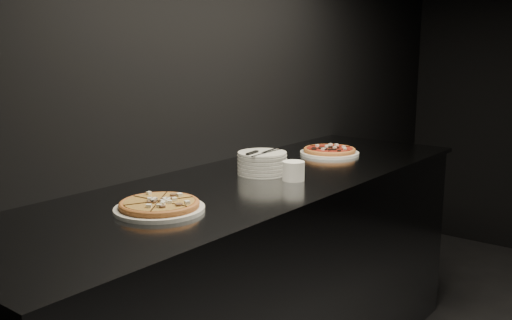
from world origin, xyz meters
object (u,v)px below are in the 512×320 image
Objects in this scene: plate_stack at (262,163)px; cutlery at (261,152)px; pizza_mushroom at (159,206)px; pizza_tomato at (329,151)px; counter at (255,286)px; ramekin at (293,170)px.

plate_stack is 0.05m from cutlery.
pizza_tomato is at bearing 93.82° from pizza_mushroom.
plate_stack reaches higher than pizza_tomato.
counter is 0.81m from pizza_tomato.
ramekin is at bearing 32.75° from counter.
ramekin reaches higher than pizza_tomato.
pizza_tomato is (-0.08, 1.20, -0.00)m from pizza_mushroom.
counter is at bearing 93.74° from pizza_mushroom.
plate_stack reaches higher than ramekin.
ramekin is (0.13, 0.08, 0.50)m from counter.
counter is 27.47× the size of ramekin.
cutlery is 2.49× the size of ramekin.
pizza_tomato is at bearing 107.13° from ramekin.
pizza_tomato is 0.57m from cutlery.
counter is 11.01× the size of cutlery.
pizza_tomato is 0.60m from ramekin.
ramekin reaches higher than pizza_mushroom.
pizza_mushroom is 0.64m from ramekin.
counter is 8.36× the size of pizza_tomato.
cutlery reaches higher than plate_stack.
pizza_mushroom is 3.34× the size of ramekin.
plate_stack reaches higher than pizza_mushroom.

